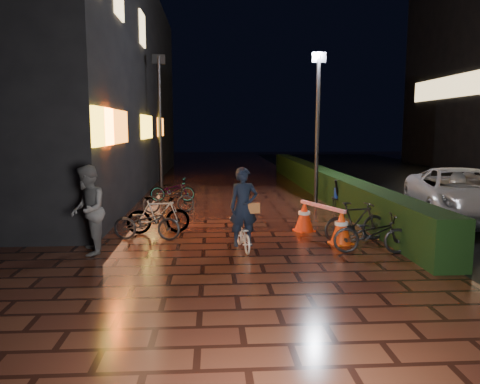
{
  "coord_description": "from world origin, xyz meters",
  "views": [
    {
      "loc": [
        -0.93,
        -9.7,
        2.58
      ],
      "look_at": [
        -0.27,
        0.99,
        1.1
      ],
      "focal_mm": 35.0,
      "sensor_mm": 36.0,
      "label": 1
    }
  ],
  "objects": [
    {
      "name": "ground",
      "position": [
        0.0,
        0.0,
        0.0
      ],
      "size": [
        80.0,
        80.0,
        0.0
      ],
      "primitive_type": "plane",
      "color": "#381911",
      "rests_on": "ground"
    },
    {
      "name": "traffic_barrier",
      "position": [
        1.67,
        1.03,
        0.39
      ],
      "size": [
        1.13,
        1.89,
        0.78
      ],
      "color": "#F23E0C",
      "rests_on": "ground"
    },
    {
      "name": "storefront_block",
      "position": [
        -9.5,
        11.5,
        4.5
      ],
      "size": [
        12.09,
        22.0,
        9.0
      ],
      "color": "black",
      "rests_on": "ground"
    },
    {
      "name": "cyclist",
      "position": [
        -0.27,
        -0.07,
        0.66
      ],
      "size": [
        0.67,
        1.28,
        1.77
      ],
      "color": "silver",
      "rests_on": "ground"
    },
    {
      "name": "bystander_person",
      "position": [
        -3.45,
        -0.19,
        0.92
      ],
      "size": [
        0.87,
        1.02,
        1.83
      ],
      "primitive_type": "imported",
      "rotation": [
        0.0,
        0.0,
        -1.35
      ],
      "color": "#525254",
      "rests_on": "ground"
    },
    {
      "name": "parked_bikes_hedge",
      "position": [
        2.35,
        0.01,
        0.43
      ],
      "size": [
        1.62,
        1.72,
        0.91
      ],
      "color": "black",
      "rests_on": "ground"
    },
    {
      "name": "cart_assembly",
      "position": [
        3.09,
        4.46,
        0.52
      ],
      "size": [
        0.58,
        0.55,
        1.01
      ],
      "color": "black",
      "rests_on": "ground"
    },
    {
      "name": "lamp_post_hedge",
      "position": [
        2.61,
        5.87,
        2.76
      ],
      "size": [
        0.48,
        0.14,
        5.02
      ],
      "color": "black",
      "rests_on": "ground"
    },
    {
      "name": "van",
      "position": [
        6.07,
        2.86,
        0.72
      ],
      "size": [
        3.49,
        5.55,
        1.43
      ],
      "primitive_type": "imported",
      "rotation": [
        0.0,
        0.0,
        -0.23
      ],
      "color": "silver",
      "rests_on": "ground"
    },
    {
      "name": "hedge",
      "position": [
        3.3,
        8.0,
        0.5
      ],
      "size": [
        0.7,
        20.0,
        1.0
      ],
      "primitive_type": "cube",
      "color": "black",
      "rests_on": "ground"
    },
    {
      "name": "lamp_post_sf",
      "position": [
        -2.95,
        9.12,
        2.96
      ],
      "size": [
        0.52,
        0.19,
        5.39
      ],
      "color": "black",
      "rests_on": "ground"
    },
    {
      "name": "parked_bikes_storefront",
      "position": [
        -2.31,
        3.51,
        0.42
      ],
      "size": [
        1.82,
        6.34,
        0.91
      ],
      "color": "black",
      "rests_on": "ground"
    }
  ]
}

